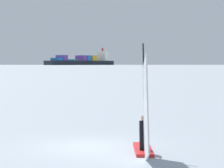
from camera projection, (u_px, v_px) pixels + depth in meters
ground_plane at (90, 147)px, 18.94m from camera, size 4000.00×4000.00×0.00m
windsurfer at (144, 126)px, 17.20m from camera, size 0.93×4.21×4.35m
cargo_ship at (82, 61)px, 910.46m from camera, size 139.29×109.94×34.23m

